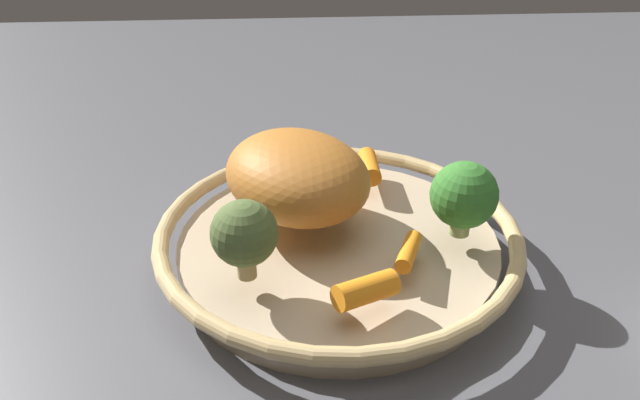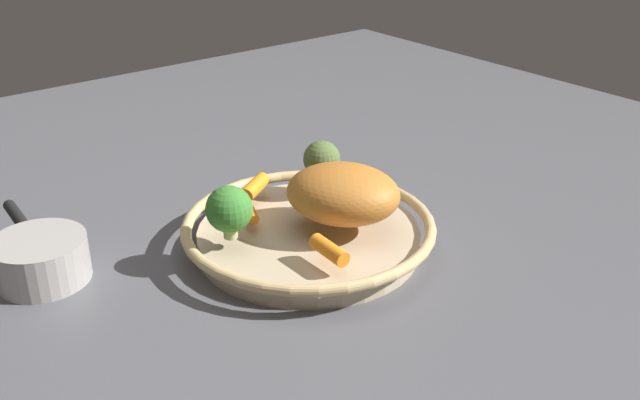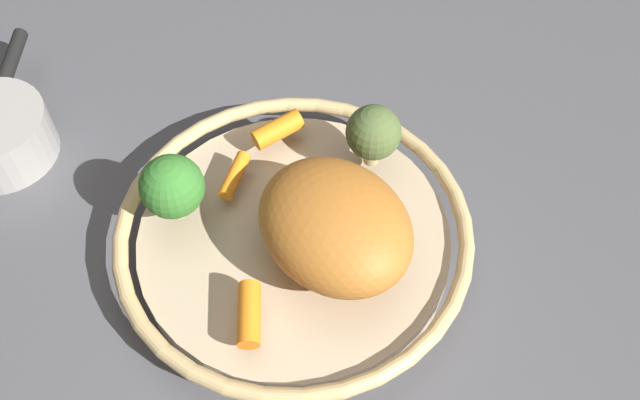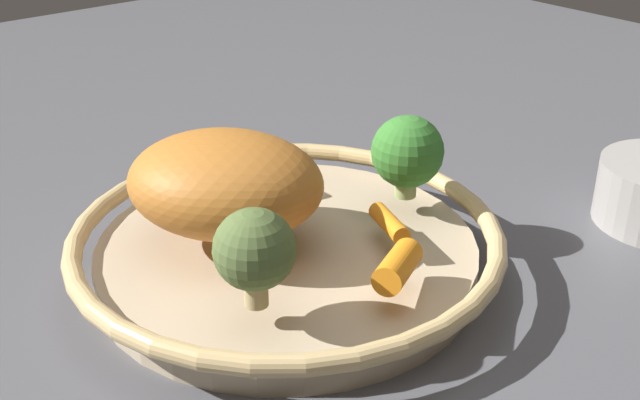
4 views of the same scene
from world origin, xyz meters
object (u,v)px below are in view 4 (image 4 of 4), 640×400
(broccoli_floret_small, at_px, (254,251))
(baby_carrot_near_rim, at_px, (258,161))
(broccoli_floret_mid, at_px, (407,152))
(serving_bowl, at_px, (287,248))
(baby_carrot_back, at_px, (398,266))
(baby_carrot_left, at_px, (389,223))
(roast_chicken_piece, at_px, (225,183))

(broccoli_floret_small, bearing_deg, baby_carrot_near_rim, -126.19)
(broccoli_floret_mid, bearing_deg, baby_carrot_near_rim, -60.56)
(serving_bowl, height_order, baby_carrot_back, baby_carrot_back)
(baby_carrot_near_rim, height_order, broccoli_floret_mid, broccoli_floret_mid)
(baby_carrot_near_rim, bearing_deg, baby_carrot_back, 81.53)
(serving_bowl, distance_m, broccoli_floret_small, 0.12)
(baby_carrot_left, bearing_deg, broccoli_floret_mid, -146.56)
(serving_bowl, relative_size, baby_carrot_near_rim, 6.05)
(serving_bowl, bearing_deg, baby_carrot_left, 133.31)
(serving_bowl, relative_size, baby_carrot_left, 6.69)
(serving_bowl, height_order, baby_carrot_left, baby_carrot_left)
(serving_bowl, xyz_separation_m, roast_chicken_piece, (0.04, -0.03, 0.06))
(baby_carrot_back, xyz_separation_m, baby_carrot_near_rim, (-0.03, -0.20, -0.00))
(serving_bowl, xyz_separation_m, baby_carrot_left, (-0.05, 0.06, 0.03))
(baby_carrot_back, distance_m, broccoli_floret_mid, 0.13)
(baby_carrot_back, distance_m, baby_carrot_left, 0.07)
(roast_chicken_piece, bearing_deg, baby_carrot_near_rim, -139.28)
(serving_bowl, bearing_deg, baby_carrot_back, 95.63)
(baby_carrot_left, bearing_deg, serving_bowl, -46.69)
(baby_carrot_back, bearing_deg, broccoli_floret_mid, -137.62)
(baby_carrot_left, distance_m, broccoli_floret_small, 0.14)
(baby_carrot_back, relative_size, broccoli_floret_mid, 0.75)
(baby_carrot_left, relative_size, broccoli_floret_mid, 0.73)
(broccoli_floret_small, bearing_deg, serving_bowl, -137.90)
(broccoli_floret_small, xyz_separation_m, broccoli_floret_mid, (-0.19, -0.05, -0.00))
(roast_chicken_piece, height_order, baby_carrot_near_rim, roast_chicken_piece)
(baby_carrot_near_rim, bearing_deg, roast_chicken_piece, 40.72)
(serving_bowl, relative_size, broccoli_floret_mid, 4.87)
(roast_chicken_piece, bearing_deg, broccoli_floret_small, 66.01)
(baby_carrot_left, xyz_separation_m, broccoli_floret_mid, (-0.05, -0.03, 0.03))
(serving_bowl, distance_m, broccoli_floret_mid, 0.12)
(serving_bowl, xyz_separation_m, broccoli_floret_small, (0.08, 0.07, 0.06))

